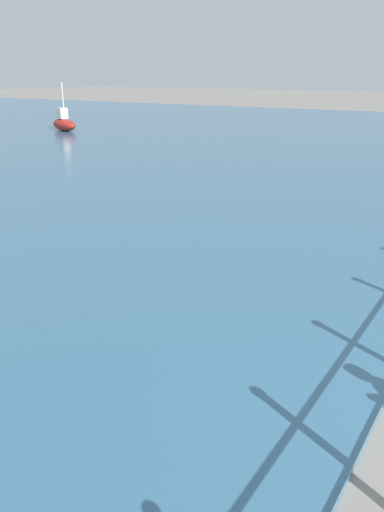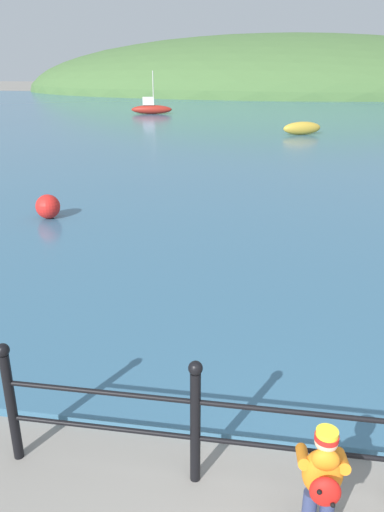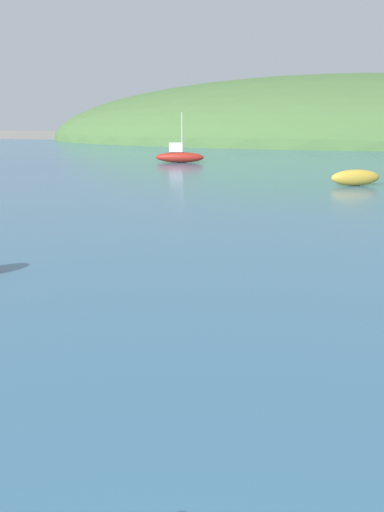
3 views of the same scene
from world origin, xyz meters
name	(u,v)px [view 1 (image 1 of 3)]	position (x,y,z in m)	size (l,w,h in m)	color
boat_far_left	(64,123)	(15.25, 22.45, 0.50)	(1.50, 2.46, 2.50)	maroon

